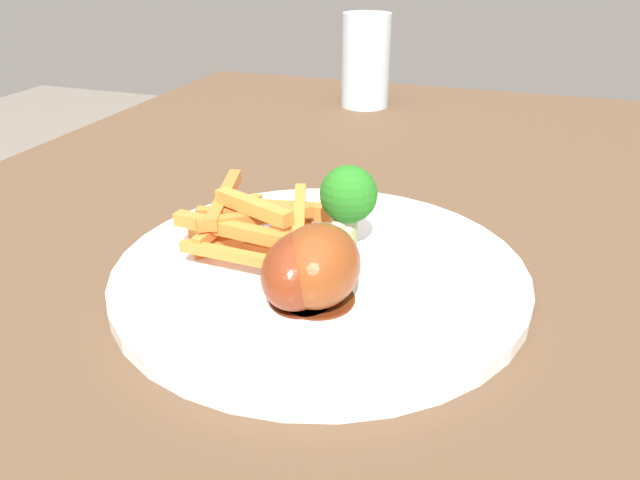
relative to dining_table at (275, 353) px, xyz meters
name	(u,v)px	position (x,y,z in m)	size (l,w,h in m)	color
dining_table	(275,353)	(0.00, 0.00, 0.00)	(1.26, 0.73, 0.71)	brown
dinner_plate	(320,272)	(-0.03, -0.05, 0.10)	(0.29, 0.29, 0.01)	white
broccoli_floret_front	(348,196)	(0.00, -0.06, 0.15)	(0.04, 0.04, 0.07)	#91A460
carrot_fries_pile	(252,220)	(-0.02, 0.01, 0.13)	(0.12, 0.12, 0.04)	orange
chicken_drumstick_near	(305,266)	(-0.07, -0.06, 0.13)	(0.12, 0.05, 0.05)	#531A0C
chicken_drumstick_far	(319,263)	(-0.07, -0.06, 0.14)	(0.13, 0.06, 0.05)	#5C240E
water_glass	(366,61)	(0.47, 0.05, 0.16)	(0.07, 0.07, 0.13)	silver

